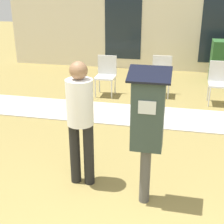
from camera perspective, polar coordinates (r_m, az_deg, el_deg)
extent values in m
cube|color=beige|center=(6.11, 8.41, -0.89)|extent=(12.00, 1.10, 0.02)
cube|color=beige|center=(9.58, 10.85, 16.99)|extent=(10.00, 0.24, 3.20)
cube|color=#19232D|center=(9.62, 2.03, 15.57)|extent=(1.10, 0.02, 2.00)
cube|color=#19232D|center=(9.53, 19.38, 14.35)|extent=(1.10, 0.02, 2.00)
cylinder|color=#4C4C4C|center=(3.65, 6.05, -11.41)|extent=(0.12, 0.12, 0.70)
cube|color=#2D3D38|center=(3.30, 6.56, -0.43)|extent=(0.34, 0.22, 0.80)
cube|color=silver|center=(3.15, 6.42, 0.81)|extent=(0.18, 0.01, 0.14)
cube|color=black|center=(3.16, 6.89, 6.84)|extent=(0.44, 0.31, 0.12)
cylinder|color=black|center=(3.97, -6.78, -7.47)|extent=(0.13, 0.13, 0.82)
cylinder|color=black|center=(3.92, -4.27, -7.78)|extent=(0.13, 0.13, 0.82)
cylinder|color=white|center=(3.66, -5.92, 1.77)|extent=(0.32, 0.32, 0.55)
sphere|color=#8C6647|center=(3.55, -6.15, 7.55)|extent=(0.21, 0.21, 0.21)
cylinder|color=silver|center=(7.10, -3.07, 4.30)|extent=(0.03, 0.03, 0.42)
cylinder|color=silver|center=(7.01, -0.06, 4.11)|extent=(0.03, 0.03, 0.42)
cylinder|color=silver|center=(7.45, -2.30, 5.16)|extent=(0.03, 0.03, 0.42)
cylinder|color=silver|center=(7.36, 0.57, 4.98)|extent=(0.03, 0.03, 0.42)
cube|color=silver|center=(7.16, -1.23, 6.40)|extent=(0.44, 0.44, 0.04)
cube|color=silver|center=(7.29, -0.87, 8.62)|extent=(0.44, 0.04, 0.44)
cylinder|color=silver|center=(7.12, 7.18, 4.20)|extent=(0.03, 0.03, 0.42)
cylinder|color=silver|center=(7.10, 10.24, 3.97)|extent=(0.03, 0.03, 0.42)
cylinder|color=silver|center=(7.48, 7.47, 5.06)|extent=(0.03, 0.03, 0.42)
cylinder|color=silver|center=(7.46, 10.38, 4.84)|extent=(0.03, 0.03, 0.42)
cube|color=silver|center=(7.22, 8.93, 6.27)|extent=(0.44, 0.44, 0.04)
cube|color=silver|center=(7.36, 9.14, 8.46)|extent=(0.44, 0.04, 0.44)
cylinder|color=silver|center=(6.84, 17.36, 2.63)|extent=(0.03, 0.03, 0.42)
cylinder|color=silver|center=(7.20, 17.15, 3.60)|extent=(0.03, 0.03, 0.42)
cube|color=silver|center=(6.97, 19.01, 4.78)|extent=(0.44, 0.44, 0.04)
cube|color=silver|center=(7.11, 19.09, 7.07)|extent=(0.44, 0.04, 0.44)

